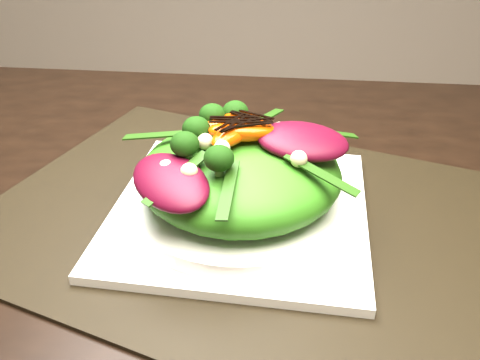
# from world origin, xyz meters

# --- Properties ---
(dining_table) EXTENTS (1.60, 0.90, 0.75)m
(dining_table) POSITION_xyz_m (0.00, 0.00, 0.73)
(dining_table) COLOR black
(dining_table) RESTS_ON floor
(placemat) EXTENTS (0.65, 0.57, 0.00)m
(placemat) POSITION_xyz_m (0.11, -0.01, 0.75)
(placemat) COLOR black
(placemat) RESTS_ON dining_table
(plate_base) EXTENTS (0.29, 0.29, 0.01)m
(plate_base) POSITION_xyz_m (0.11, -0.01, 0.76)
(plate_base) COLOR white
(plate_base) RESTS_ON placemat
(salad_bowl) EXTENTS (0.29, 0.29, 0.02)m
(salad_bowl) POSITION_xyz_m (0.11, -0.01, 0.77)
(salad_bowl) COLOR white
(salad_bowl) RESTS_ON plate_base
(lettuce_mound) EXTENTS (0.28, 0.28, 0.07)m
(lettuce_mound) POSITION_xyz_m (0.11, -0.01, 0.81)
(lettuce_mound) COLOR #327215
(lettuce_mound) RESTS_ON salad_bowl
(radicchio_leaf) EXTENTS (0.10, 0.07, 0.02)m
(radicchio_leaf) POSITION_xyz_m (0.17, -0.00, 0.85)
(radicchio_leaf) COLOR #3F0616
(radicchio_leaf) RESTS_ON lettuce_mound
(orange_segment) EXTENTS (0.07, 0.05, 0.02)m
(orange_segment) POSITION_xyz_m (0.10, 0.01, 0.85)
(orange_segment) COLOR #D23803
(orange_segment) RESTS_ON lettuce_mound
(broccoli_floret) EXTENTS (0.05, 0.05, 0.04)m
(broccoli_floret) POSITION_xyz_m (0.03, 0.03, 0.85)
(broccoli_floret) COLOR black
(broccoli_floret) RESTS_ON lettuce_mound
(macadamia_nut) EXTENTS (0.02, 0.02, 0.02)m
(macadamia_nut) POSITION_xyz_m (0.12, -0.04, 0.85)
(macadamia_nut) COLOR #BFB086
(macadamia_nut) RESTS_ON lettuce_mound
(balsamic_drizzle) EXTENTS (0.05, 0.02, 0.00)m
(balsamic_drizzle) POSITION_xyz_m (0.10, 0.01, 0.86)
(balsamic_drizzle) COLOR black
(balsamic_drizzle) RESTS_ON orange_segment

